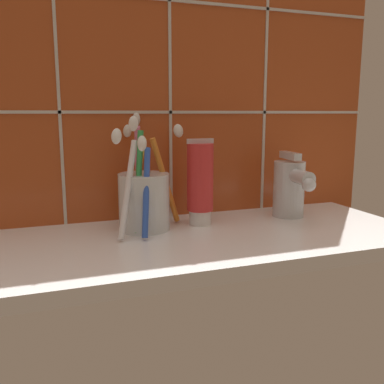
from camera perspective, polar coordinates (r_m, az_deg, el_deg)
sink_counter at (r=64.14cm, az=-0.79°, el=-6.83°), size 72.91×28.16×2.00cm
tile_wall_backsplash at (r=75.21cm, az=-4.51°, el=15.45°), size 82.91×1.72×53.24cm
toothbrush_cup at (r=67.03cm, az=-6.46°, el=-0.61°), size 14.02×16.24×18.40cm
toothpaste_tube at (r=69.41cm, az=1.09°, el=1.27°), size 4.50×4.28×14.08cm
sink_faucet at (r=76.60cm, az=13.01°, el=0.73°), size 5.44×11.30×11.40cm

